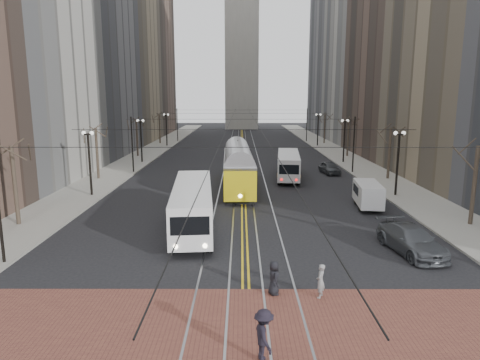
{
  "coord_description": "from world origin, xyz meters",
  "views": [
    {
      "loc": [
        -0.24,
        -19.57,
        8.8
      ],
      "look_at": [
        -0.3,
        10.29,
        3.0
      ],
      "focal_mm": 32.0,
      "sensor_mm": 36.0,
      "label": 1
    }
  ],
  "objects_px": {
    "rear_bus": "(288,166)",
    "pedestrian_a": "(274,278)",
    "transit_bus": "(193,207)",
    "sedan_grey": "(330,168)",
    "pedestrian_d": "(264,336)",
    "streetcar": "(238,171)",
    "pedestrian_b": "(320,281)",
    "sedan_parked": "(411,240)",
    "cargo_van": "(368,196)"
  },
  "relations": [
    {
      "from": "streetcar",
      "to": "pedestrian_a",
      "type": "distance_m",
      "value": 23.13
    },
    {
      "from": "transit_bus",
      "to": "sedan_parked",
      "type": "distance_m",
      "value": 13.86
    },
    {
      "from": "transit_bus",
      "to": "pedestrian_a",
      "type": "relative_size",
      "value": 7.58
    },
    {
      "from": "pedestrian_d",
      "to": "streetcar",
      "type": "bearing_deg",
      "value": -12.44
    },
    {
      "from": "pedestrian_a",
      "to": "pedestrian_d",
      "type": "xyz_separation_m",
      "value": [
        -0.72,
        -5.0,
        0.14
      ]
    },
    {
      "from": "sedan_parked",
      "to": "pedestrian_d",
      "type": "relative_size",
      "value": 2.85
    },
    {
      "from": "cargo_van",
      "to": "pedestrian_a",
      "type": "distance_m",
      "value": 17.78
    },
    {
      "from": "pedestrian_d",
      "to": "sedan_parked",
      "type": "bearing_deg",
      "value": -55.65
    },
    {
      "from": "transit_bus",
      "to": "sedan_parked",
      "type": "bearing_deg",
      "value": -24.46
    },
    {
      "from": "sedan_grey",
      "to": "transit_bus",
      "type": "bearing_deg",
      "value": -131.46
    },
    {
      "from": "streetcar",
      "to": "sedan_grey",
      "type": "relative_size",
      "value": 3.55
    },
    {
      "from": "rear_bus",
      "to": "pedestrian_a",
      "type": "distance_m",
      "value": 28.71
    },
    {
      "from": "sedan_parked",
      "to": "pedestrian_b",
      "type": "distance_m",
      "value": 8.41
    },
    {
      "from": "pedestrian_b",
      "to": "cargo_van",
      "type": "bearing_deg",
      "value": -178.97
    },
    {
      "from": "cargo_van",
      "to": "pedestrian_d",
      "type": "bearing_deg",
      "value": -108.71
    },
    {
      "from": "rear_bus",
      "to": "pedestrian_a",
      "type": "xyz_separation_m",
      "value": [
        -3.75,
        -28.46,
        -0.56
      ]
    },
    {
      "from": "streetcar",
      "to": "sedan_parked",
      "type": "distance_m",
      "value": 20.39
    },
    {
      "from": "rear_bus",
      "to": "pedestrian_d",
      "type": "xyz_separation_m",
      "value": [
        -4.46,
        -33.46,
        -0.42
      ]
    },
    {
      "from": "transit_bus",
      "to": "cargo_van",
      "type": "height_order",
      "value": "transit_bus"
    },
    {
      "from": "streetcar",
      "to": "pedestrian_b",
      "type": "xyz_separation_m",
      "value": [
        3.8,
        -23.35,
        -0.93
      ]
    },
    {
      "from": "rear_bus",
      "to": "pedestrian_a",
      "type": "bearing_deg",
      "value": -91.98
    },
    {
      "from": "cargo_van",
      "to": "sedan_parked",
      "type": "relative_size",
      "value": 0.87
    },
    {
      "from": "cargo_van",
      "to": "pedestrian_a",
      "type": "xyz_separation_m",
      "value": [
        -8.75,
        -15.47,
        -0.22
      ]
    },
    {
      "from": "cargo_van",
      "to": "rear_bus",
      "type": "bearing_deg",
      "value": 117.16
    },
    {
      "from": "rear_bus",
      "to": "transit_bus",
      "type": "bearing_deg",
      "value": -109.15
    },
    {
      "from": "transit_bus",
      "to": "pedestrian_a",
      "type": "xyz_separation_m",
      "value": [
        4.75,
        -9.95,
        -0.69
      ]
    },
    {
      "from": "transit_bus",
      "to": "sedan_grey",
      "type": "xyz_separation_m",
      "value": [
        13.62,
        21.15,
        -0.79
      ]
    },
    {
      "from": "pedestrian_b",
      "to": "rear_bus",
      "type": "bearing_deg",
      "value": -159.35
    },
    {
      "from": "rear_bus",
      "to": "cargo_van",
      "type": "height_order",
      "value": "rear_bus"
    },
    {
      "from": "transit_bus",
      "to": "pedestrian_d",
      "type": "relative_size",
      "value": 6.4
    },
    {
      "from": "streetcar",
      "to": "sedan_grey",
      "type": "distance_m",
      "value": 13.37
    },
    {
      "from": "rear_bus",
      "to": "sedan_grey",
      "type": "xyz_separation_m",
      "value": [
        5.12,
        2.64,
        -0.66
      ]
    },
    {
      "from": "pedestrian_b",
      "to": "pedestrian_a",
      "type": "bearing_deg",
      "value": -74.5
    },
    {
      "from": "streetcar",
      "to": "cargo_van",
      "type": "bearing_deg",
      "value": -37.5
    },
    {
      "from": "pedestrian_a",
      "to": "streetcar",
      "type": "bearing_deg",
      "value": -5.86
    },
    {
      "from": "streetcar",
      "to": "sedan_parked",
      "type": "bearing_deg",
      "value": -62.15
    },
    {
      "from": "cargo_van",
      "to": "pedestrian_b",
      "type": "distance_m",
      "value": 17.14
    },
    {
      "from": "pedestrian_a",
      "to": "rear_bus",
      "type": "bearing_deg",
      "value": -17.71
    },
    {
      "from": "transit_bus",
      "to": "sedan_grey",
      "type": "bearing_deg",
      "value": 52.25
    },
    {
      "from": "transit_bus",
      "to": "cargo_van",
      "type": "relative_size",
      "value": 2.6
    },
    {
      "from": "sedan_grey",
      "to": "pedestrian_a",
      "type": "distance_m",
      "value": 32.34
    },
    {
      "from": "cargo_van",
      "to": "pedestrian_b",
      "type": "height_order",
      "value": "cargo_van"
    },
    {
      "from": "sedan_parked",
      "to": "rear_bus",
      "type": "bearing_deg",
      "value": 91.17
    },
    {
      "from": "pedestrian_b",
      "to": "sedan_parked",
      "type": "bearing_deg",
      "value": 156.11
    },
    {
      "from": "transit_bus",
      "to": "pedestrian_b",
      "type": "height_order",
      "value": "transit_bus"
    },
    {
      "from": "streetcar",
      "to": "cargo_van",
      "type": "relative_size",
      "value": 3.17
    },
    {
      "from": "rear_bus",
      "to": "pedestrian_a",
      "type": "relative_size",
      "value": 6.64
    },
    {
      "from": "cargo_van",
      "to": "sedan_parked",
      "type": "distance_m",
      "value": 10.16
    },
    {
      "from": "transit_bus",
      "to": "pedestrian_b",
      "type": "relative_size",
      "value": 7.69
    },
    {
      "from": "sedan_grey",
      "to": "pedestrian_a",
      "type": "relative_size",
      "value": 2.6
    }
  ]
}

